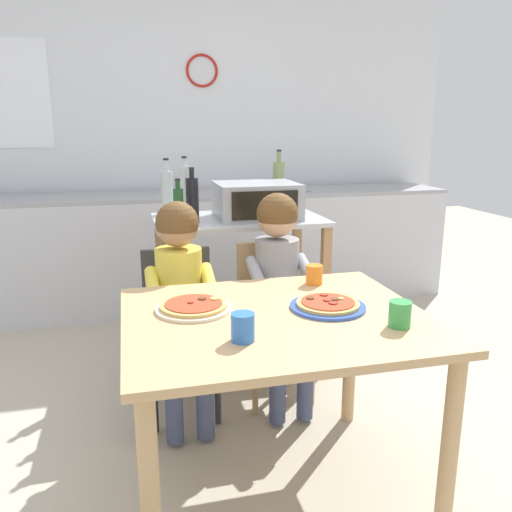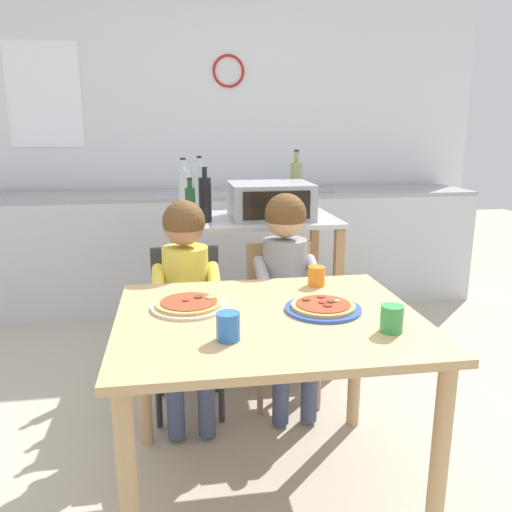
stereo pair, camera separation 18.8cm
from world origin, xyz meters
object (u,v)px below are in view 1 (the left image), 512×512
(child_in_yellow_shirt, at_px, (181,285))
(drinking_cup_orange, at_px, (314,275))
(kitchen_island_cart, at_px, (239,267))
(pizza_plate_cream, at_px, (194,307))
(bottle_tall_green_wine, at_px, (279,185))
(dining_chair_left, at_px, (180,319))
(child_in_grey_shirt, at_px, (280,272))
(drinking_cup_green, at_px, (400,314))
(dining_table, at_px, (276,342))
(dining_chair_right, at_px, (273,308))
(bottle_slim_sauce, at_px, (192,200))
(bottle_clear_vinegar, at_px, (167,191))
(drinking_cup_blue, at_px, (243,327))
(pizza_plate_blue_rimmed, at_px, (328,305))
(toaster_oven, at_px, (256,200))
(bottle_squat_spirits, at_px, (178,206))
(bottle_dark_olive_oil, at_px, (185,191))

(child_in_yellow_shirt, bearing_deg, drinking_cup_orange, -26.61)
(kitchen_island_cart, bearing_deg, pizza_plate_cream, -111.00)
(bottle_tall_green_wine, xyz_separation_m, dining_chair_left, (-0.72, -0.71, -0.57))
(child_in_grey_shirt, bearing_deg, child_in_yellow_shirt, -174.55)
(child_in_yellow_shirt, xyz_separation_m, drinking_cup_green, (0.67, -0.82, 0.09))
(kitchen_island_cart, height_order, child_in_yellow_shirt, child_in_yellow_shirt)
(dining_table, height_order, drinking_cup_green, drinking_cup_green)
(child_in_yellow_shirt, xyz_separation_m, child_in_grey_shirt, (0.50, 0.05, 0.01))
(dining_chair_right, xyz_separation_m, child_in_grey_shirt, (-0.00, -0.11, 0.23))
(bottle_slim_sauce, xyz_separation_m, bottle_clear_vinegar, (-0.11, 0.35, 0.01))
(bottle_slim_sauce, height_order, drinking_cup_blue, bottle_slim_sauce)
(bottle_tall_green_wine, xyz_separation_m, child_in_grey_shirt, (-0.22, -0.77, -0.35))
(pizza_plate_blue_rimmed, distance_m, drinking_cup_orange, 0.31)
(dining_chair_right, bearing_deg, pizza_plate_cream, -127.81)
(pizza_plate_cream, distance_m, drinking_cup_green, 0.75)
(bottle_slim_sauce, bearing_deg, pizza_plate_cream, -97.54)
(toaster_oven, height_order, bottle_tall_green_wine, bottle_tall_green_wine)
(bottle_slim_sauce, relative_size, child_in_yellow_shirt, 0.29)
(drinking_cup_green, bearing_deg, pizza_plate_blue_rimmed, 125.86)
(bottle_clear_vinegar, bearing_deg, drinking_cup_green, -68.50)
(bottle_squat_spirits, bearing_deg, dining_table, -76.44)
(bottle_dark_olive_oil, xyz_separation_m, bottle_tall_green_wine, (0.61, 0.18, 0.00))
(kitchen_island_cart, bearing_deg, dining_chair_right, -77.65)
(bottle_dark_olive_oil, distance_m, child_in_grey_shirt, 0.79)
(child_in_grey_shirt, bearing_deg, dining_chair_right, 90.00)
(dining_chair_right, height_order, pizza_plate_cream, dining_chair_right)
(dining_table, relative_size, child_in_grey_shirt, 1.03)
(bottle_dark_olive_oil, bearing_deg, dining_table, -81.84)
(bottle_tall_green_wine, distance_m, dining_chair_right, 0.90)
(toaster_oven, height_order, dining_chair_left, toaster_oven)
(kitchen_island_cart, bearing_deg, pizza_plate_blue_rimmed, -85.51)
(child_in_grey_shirt, bearing_deg, bottle_dark_olive_oil, 123.40)
(toaster_oven, relative_size, child_in_grey_shirt, 0.43)
(toaster_oven, bearing_deg, bottle_tall_green_wine, 52.15)
(dining_chair_right, height_order, child_in_grey_shirt, child_in_grey_shirt)
(bottle_tall_green_wine, bearing_deg, toaster_oven, -127.85)
(toaster_oven, xyz_separation_m, dining_chair_left, (-0.50, -0.43, -0.52))
(pizza_plate_cream, relative_size, drinking_cup_orange, 3.40)
(dining_chair_right, relative_size, child_in_yellow_shirt, 0.76)
(drinking_cup_blue, height_order, drinking_cup_orange, drinking_cup_blue)
(drinking_cup_orange, bearing_deg, dining_chair_right, 97.57)
(bottle_squat_spirits, distance_m, bottle_slim_sauce, 0.11)
(bottle_squat_spirits, relative_size, dining_table, 0.23)
(bottle_clear_vinegar, bearing_deg, pizza_plate_blue_rimmed, -71.27)
(child_in_grey_shirt, bearing_deg, bottle_slim_sauce, 130.83)
(bottle_dark_olive_oil, bearing_deg, pizza_plate_blue_rimmed, -72.33)
(drinking_cup_blue, bearing_deg, bottle_slim_sauce, 89.54)
(bottle_slim_sauce, distance_m, pizza_plate_blue_rimmed, 1.16)
(kitchen_island_cart, relative_size, toaster_oven, 2.11)
(kitchen_island_cart, height_order, toaster_oven, toaster_oven)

